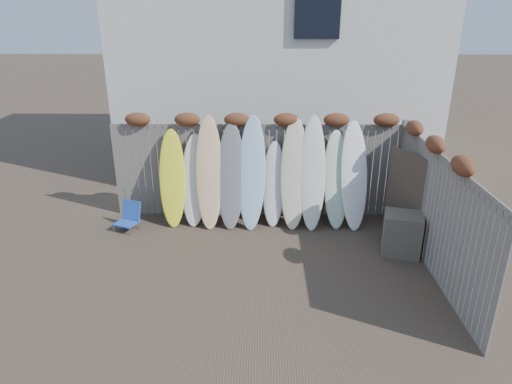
{
  "coord_description": "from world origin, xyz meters",
  "views": [
    {
      "loc": [
        0.09,
        -6.67,
        4.17
      ],
      "look_at": [
        0.0,
        1.2,
        1.0
      ],
      "focal_mm": 32.0,
      "sensor_mm": 36.0,
      "label": 1
    }
  ],
  "objects_px": {
    "beach_chair": "(129,216)",
    "lattice_panel": "(407,198)",
    "wooden_crate": "(402,234)",
    "surfboard_0": "(172,178)"
  },
  "relations": [
    {
      "from": "beach_chair",
      "to": "wooden_crate",
      "type": "relative_size",
      "value": 0.74
    },
    {
      "from": "surfboard_0",
      "to": "wooden_crate",
      "type": "bearing_deg",
      "value": -20.51
    },
    {
      "from": "beach_chair",
      "to": "wooden_crate",
      "type": "xyz_separation_m",
      "value": [
        5.24,
        -0.95,
        0.13
      ]
    },
    {
      "from": "lattice_panel",
      "to": "surfboard_0",
      "type": "relative_size",
      "value": 0.86
    },
    {
      "from": "wooden_crate",
      "to": "lattice_panel",
      "type": "bearing_deg",
      "value": 71.08
    },
    {
      "from": "beach_chair",
      "to": "wooden_crate",
      "type": "height_order",
      "value": "wooden_crate"
    },
    {
      "from": "beach_chair",
      "to": "lattice_panel",
      "type": "xyz_separation_m",
      "value": [
        5.43,
        -0.4,
        0.6
      ]
    },
    {
      "from": "wooden_crate",
      "to": "beach_chair",
      "type": "bearing_deg",
      "value": 169.75
    },
    {
      "from": "beach_chair",
      "to": "lattice_panel",
      "type": "height_order",
      "value": "lattice_panel"
    },
    {
      "from": "beach_chair",
      "to": "wooden_crate",
      "type": "distance_m",
      "value": 5.32
    }
  ]
}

